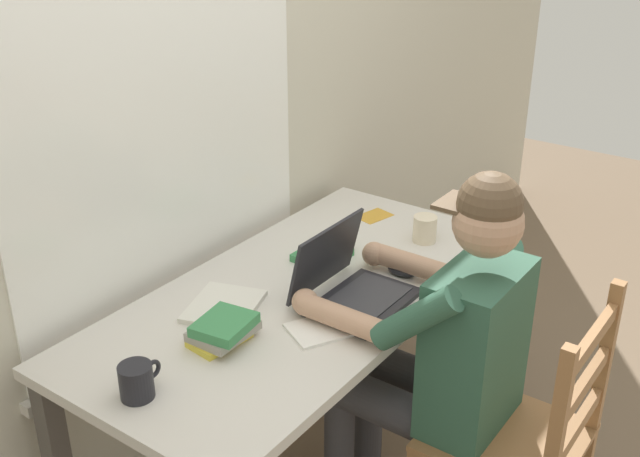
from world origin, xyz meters
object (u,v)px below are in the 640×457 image
(laptop, at_px, (349,283))
(coffee_mug_white, at_px, (425,229))
(coffee_mug_dark, at_px, (137,381))
(seated_person, at_px, (441,343))
(computer_mouse, at_px, (402,270))
(desk, at_px, (304,315))
(landscape_photo_print, at_px, (374,216))
(book_stack_main, at_px, (223,330))
(book_stack_side, at_px, (325,251))
(wooden_chair, at_px, (524,441))

(laptop, xyz_separation_m, coffee_mug_white, (0.50, 0.01, -0.01))
(coffee_mug_dark, bearing_deg, seated_person, -32.56)
(computer_mouse, height_order, coffee_mug_dark, coffee_mug_dark)
(desk, xyz_separation_m, coffee_mug_white, (0.53, -0.14, 0.14))
(desk, xyz_separation_m, landscape_photo_print, (0.61, 0.12, 0.09))
(laptop, distance_m, book_stack_main, 0.43)
(computer_mouse, bearing_deg, seated_person, -128.20)
(book_stack_side, bearing_deg, seated_person, -106.09)
(book_stack_main, bearing_deg, coffee_mug_white, -9.39)
(computer_mouse, relative_size, coffee_mug_white, 0.82)
(book_stack_main, bearing_deg, seated_person, -47.07)
(wooden_chair, relative_size, book_stack_main, 4.95)
(computer_mouse, bearing_deg, coffee_mug_dark, 166.89)
(coffee_mug_white, height_order, landscape_photo_print, coffee_mug_white)
(wooden_chair, relative_size, coffee_mug_dark, 7.56)
(seated_person, distance_m, computer_mouse, 0.33)
(coffee_mug_white, height_order, book_stack_main, coffee_mug_white)
(laptop, bearing_deg, seated_person, -84.41)
(laptop, bearing_deg, landscape_photo_print, 24.78)
(coffee_mug_white, bearing_deg, laptop, -179.36)
(computer_mouse, distance_m, landscape_photo_print, 0.47)
(laptop, height_order, computer_mouse, laptop)
(wooden_chair, bearing_deg, book_stack_main, 120.06)
(coffee_mug_white, height_order, book_stack_side, coffee_mug_white)
(wooden_chair, bearing_deg, laptop, 92.94)
(desk, xyz_separation_m, seated_person, (0.07, -0.45, 0.03))
(wooden_chair, xyz_separation_m, book_stack_main, (-0.43, 0.74, 0.32))
(seated_person, xyz_separation_m, wooden_chair, (-0.00, -0.28, -0.22))
(desk, distance_m, book_stack_side, 0.26)
(wooden_chair, xyz_separation_m, book_stack_side, (0.15, 0.81, 0.31))
(desk, height_order, wooden_chair, wooden_chair)
(laptop, xyz_separation_m, landscape_photo_print, (0.57, 0.26, -0.05))
(computer_mouse, bearing_deg, desk, 143.00)
(wooden_chair, height_order, landscape_photo_print, wooden_chair)
(laptop, height_order, landscape_photo_print, laptop)
(computer_mouse, distance_m, book_stack_main, 0.66)
(desk, height_order, seated_person, seated_person)
(landscape_photo_print, bearing_deg, coffee_mug_white, -93.12)
(coffee_mug_white, bearing_deg, book_stack_side, 146.13)
(laptop, xyz_separation_m, coffee_mug_dark, (-0.71, 0.16, -0.01))
(wooden_chair, distance_m, computer_mouse, 0.64)
(seated_person, relative_size, wooden_chair, 1.32)
(coffee_mug_dark, distance_m, landscape_photo_print, 1.28)
(coffee_mug_white, bearing_deg, seated_person, -145.99)
(laptop, bearing_deg, coffee_mug_dark, 167.10)
(coffee_mug_dark, xyz_separation_m, book_stack_side, (0.89, 0.05, -0.02))
(laptop, height_order, book_stack_side, laptop)
(desk, relative_size, book_stack_main, 8.26)
(desk, xyz_separation_m, coffee_mug_dark, (-0.67, 0.02, 0.14))
(laptop, xyz_separation_m, book_stack_side, (0.18, 0.22, -0.03))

